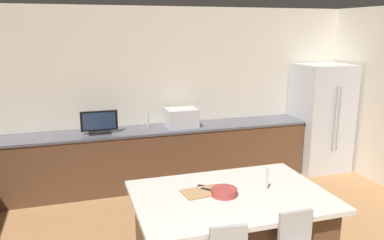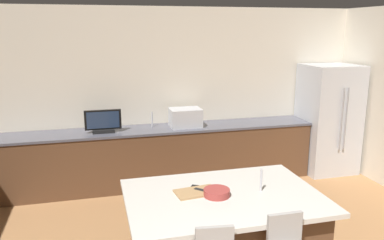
% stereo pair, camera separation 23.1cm
% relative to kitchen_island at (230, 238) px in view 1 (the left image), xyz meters
% --- Properties ---
extents(wall_back, '(7.20, 0.12, 2.75)m').
position_rel_kitchen_island_xyz_m(wall_back, '(-0.11, 3.00, 0.90)').
color(wall_back, beige).
rests_on(wall_back, ground_plane).
extents(counter_back, '(4.90, 0.62, 0.92)m').
position_rel_kitchen_island_xyz_m(counter_back, '(-0.14, 2.62, -0.02)').
color(counter_back, brown).
rests_on(counter_back, ground_plane).
extents(kitchen_island, '(1.79, 1.22, 0.93)m').
position_rel_kitchen_island_xyz_m(kitchen_island, '(0.00, 0.00, 0.00)').
color(kitchen_island, black).
rests_on(kitchen_island, ground_plane).
extents(refrigerator, '(0.86, 0.82, 1.83)m').
position_rel_kitchen_island_xyz_m(refrigerator, '(2.75, 2.52, 0.44)').
color(refrigerator, '#B7BABF').
rests_on(refrigerator, ground_plane).
extents(microwave, '(0.48, 0.36, 0.29)m').
position_rel_kitchen_island_xyz_m(microwave, '(0.27, 2.62, 0.58)').
color(microwave, '#B7BABF').
rests_on(microwave, counter_back).
extents(tv_monitor, '(0.53, 0.16, 0.34)m').
position_rel_kitchen_island_xyz_m(tv_monitor, '(-0.99, 2.56, 0.60)').
color(tv_monitor, black).
rests_on(tv_monitor, counter_back).
extents(sink_faucet_back, '(0.02, 0.02, 0.24)m').
position_rel_kitchen_island_xyz_m(sink_faucet_back, '(-0.24, 2.72, 0.56)').
color(sink_faucet_back, '#B2B2B7').
rests_on(sink_faucet_back, counter_back).
extents(sink_faucet_island, '(0.02, 0.02, 0.22)m').
position_rel_kitchen_island_xyz_m(sink_faucet_island, '(0.37, 0.00, 0.56)').
color(sink_faucet_island, '#B2B2B7').
rests_on(sink_faucet_island, kitchen_island).
extents(fruit_bowl, '(0.24, 0.24, 0.06)m').
position_rel_kitchen_island_xyz_m(fruit_bowl, '(-0.07, -0.00, 0.49)').
color(fruit_bowl, '#993833').
rests_on(fruit_bowl, kitchen_island).
extents(cell_phone, '(0.14, 0.16, 0.01)m').
position_rel_kitchen_island_xyz_m(cell_phone, '(-0.23, 0.21, 0.46)').
color(cell_phone, black).
rests_on(cell_phone, kitchen_island).
extents(tv_remote, '(0.15, 0.15, 0.02)m').
position_rel_kitchen_island_xyz_m(tv_remote, '(-0.17, 0.11, 0.46)').
color(tv_remote, black).
rests_on(tv_remote, kitchen_island).
extents(cutting_board, '(0.41, 0.27, 0.02)m').
position_rel_kitchen_island_xyz_m(cutting_board, '(-0.23, 0.10, 0.46)').
color(cutting_board, '#A87F51').
rests_on(cutting_board, kitchen_island).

